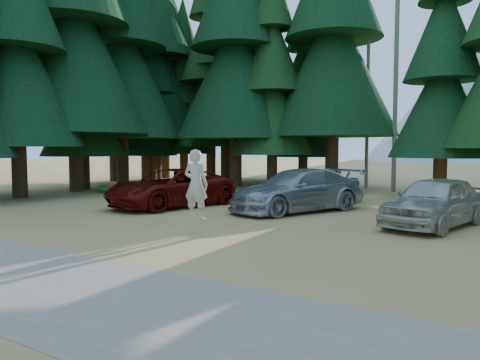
# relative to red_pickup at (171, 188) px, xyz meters

# --- Properties ---
(ground) EXTENTS (160.00, 160.00, 0.00)m
(ground) POSITION_rel_red_pickup_xyz_m (5.06, -2.91, -0.77)
(ground) COLOR #A87E47
(ground) RESTS_ON ground
(gravel_strip) EXTENTS (26.00, 3.50, 0.01)m
(gravel_strip) POSITION_rel_red_pickup_xyz_m (5.06, -9.41, -0.77)
(gravel_strip) COLOR gray
(gravel_strip) RESTS_ON ground
(forest_belt_north) EXTENTS (36.00, 7.00, 22.00)m
(forest_belt_north) POSITION_rel_red_pickup_xyz_m (5.06, 12.09, -0.77)
(forest_belt_north) COLOR black
(forest_belt_north) RESTS_ON ground
(forest_belt_west) EXTENTS (6.00, 22.00, 22.00)m
(forest_belt_west) POSITION_rel_red_pickup_xyz_m (-10.44, 1.09, -0.77)
(forest_belt_west) COLOR black
(forest_belt_west) RESTS_ON ground
(snag_front) EXTENTS (0.24, 0.24, 12.00)m
(snag_front) POSITION_rel_red_pickup_xyz_m (5.86, 11.59, 5.23)
(snag_front) COLOR #696554
(snag_front) RESTS_ON ground
(snag_back) EXTENTS (0.20, 0.20, 10.00)m
(snag_back) POSITION_rel_red_pickup_xyz_m (3.86, 13.09, 4.23)
(snag_back) COLOR #696554
(snag_back) RESTS_ON ground
(red_pickup) EXTENTS (3.46, 5.91, 1.55)m
(red_pickup) POSITION_rel_red_pickup_xyz_m (0.00, 0.00, 0.00)
(red_pickup) COLOR #600C08
(red_pickup) RESTS_ON ground
(silver_minivan_center) EXTENTS (4.22, 5.94, 1.60)m
(silver_minivan_center) POSITION_rel_red_pickup_xyz_m (4.92, 1.52, 0.03)
(silver_minivan_center) COLOR #A6AAAE
(silver_minivan_center) RESTS_ON ground
(silver_minivan_right) EXTENTS (2.76, 4.83, 1.55)m
(silver_minivan_right) POSITION_rel_red_pickup_xyz_m (9.95, 0.68, 0.00)
(silver_minivan_right) COLOR beige
(silver_minivan_right) RESTS_ON ground
(frisbee_player) EXTENTS (0.79, 0.59, 1.98)m
(frisbee_player) POSITION_rel_red_pickup_xyz_m (4.45, -4.03, 0.60)
(frisbee_player) COLOR beige
(frisbee_player) RESTS_ON ground
(log_left) EXTENTS (4.33, 0.71, 0.31)m
(log_left) POSITION_rel_red_pickup_xyz_m (3.41, 4.09, -0.62)
(log_left) COLOR #696554
(log_left) RESTS_ON ground
(log_mid) EXTENTS (2.37, 2.31, 0.25)m
(log_mid) POSITION_rel_red_pickup_xyz_m (3.76, 5.22, -0.65)
(log_mid) COLOR #696554
(log_mid) RESTS_ON ground
(shrub_far_left) EXTENTS (0.84, 0.84, 0.46)m
(shrub_far_left) POSITION_rel_red_pickup_xyz_m (-0.78, 3.88, -0.54)
(shrub_far_left) COLOR #285D1C
(shrub_far_left) RESTS_ON ground
(shrub_left) EXTENTS (0.86, 0.86, 0.47)m
(shrub_left) POSITION_rel_red_pickup_xyz_m (4.03, 5.24, -0.54)
(shrub_left) COLOR #285D1C
(shrub_left) RESTS_ON ground
(shrub_center_left) EXTENTS (1.25, 1.25, 0.69)m
(shrub_center_left) POSITION_rel_red_pickup_xyz_m (3.61, 5.68, -0.43)
(shrub_center_left) COLOR #285D1C
(shrub_center_left) RESTS_ON ground
(shrub_center_right) EXTENTS (1.15, 1.15, 0.63)m
(shrub_center_right) POSITION_rel_red_pickup_xyz_m (5.54, 5.66, -0.46)
(shrub_center_right) COLOR #285D1C
(shrub_center_right) RESTS_ON ground
(shrub_edge_west) EXTENTS (0.73, 0.73, 0.40)m
(shrub_edge_west) POSITION_rel_red_pickup_xyz_m (-7.06, 2.59, -0.57)
(shrub_edge_west) COLOR #285D1C
(shrub_edge_west) RESTS_ON ground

